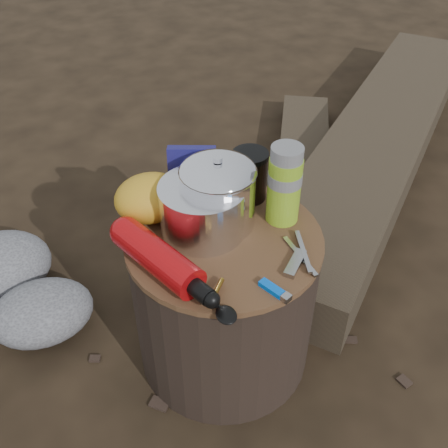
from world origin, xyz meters
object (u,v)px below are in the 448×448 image
object	(u,v)px
stump	(224,299)
travel_mug	(250,176)
thermos	(284,185)
log_main	(380,141)
fuel_bottle	(158,258)
camping_pot	(218,193)

from	to	relation	value
stump	travel_mug	size ratio (longest dim) A/B	3.58
thermos	travel_mug	world-z (taller)	thermos
log_main	thermos	world-z (taller)	thermos
fuel_bottle	thermos	world-z (taller)	thermos
stump	travel_mug	world-z (taller)	travel_mug
camping_pot	thermos	bearing A→B (deg)	-14.42
camping_pot	thermos	distance (m)	0.16
stump	camping_pot	world-z (taller)	camping_pot
fuel_bottle	travel_mug	xyz separation A→B (m)	(0.29, 0.18, 0.03)
stump	thermos	bearing A→B (deg)	7.02
log_main	camping_pot	world-z (taller)	camping_pot
travel_mug	fuel_bottle	bearing A→B (deg)	-148.04
stump	log_main	distance (m)	1.24
stump	log_main	xyz separation A→B (m)	(0.99, 0.73, -0.13)
stump	thermos	xyz separation A→B (m)	(0.16, 0.02, 0.32)
camping_pot	thermos	xyz separation A→B (m)	(0.15, -0.04, 0.01)
camping_pot	travel_mug	xyz separation A→B (m)	(0.11, 0.07, -0.02)
camping_pot	stump	bearing A→B (deg)	-96.61
log_main	travel_mug	xyz separation A→B (m)	(-0.87, -0.60, 0.41)
travel_mug	thermos	bearing A→B (deg)	-68.98
fuel_bottle	travel_mug	size ratio (longest dim) A/B	2.35
camping_pot	travel_mug	bearing A→B (deg)	32.38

